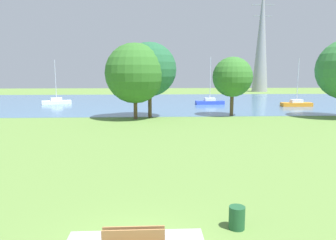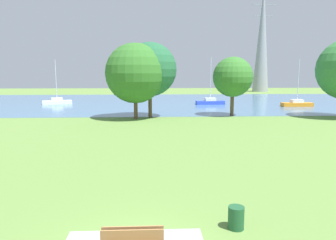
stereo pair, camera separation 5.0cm
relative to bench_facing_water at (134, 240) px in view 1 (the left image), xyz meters
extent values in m
plane|color=olive|center=(0.00, 21.73, -0.47)|extent=(160.00, 160.00, 0.00)
cube|color=brown|center=(0.00, 0.05, 0.06)|extent=(1.80, 0.48, 0.05)
cube|color=brown|center=(0.00, -0.16, 0.30)|extent=(1.80, 0.05, 0.44)
cube|color=brown|center=(0.00, -0.37, 0.30)|extent=(1.80, 0.05, 0.44)
cylinder|color=#1E512D|center=(3.48, 1.46, -0.07)|extent=(0.56, 0.56, 0.80)
cube|color=teal|center=(0.00, 49.73, -0.46)|extent=(140.00, 40.00, 0.02)
cube|color=white|center=(-15.77, 46.42, -0.15)|extent=(5.03, 3.01, 0.60)
cube|color=white|center=(-15.77, 46.42, 0.40)|extent=(2.06, 1.63, 0.50)
cylinder|color=silver|center=(-15.77, 46.42, 3.59)|extent=(0.10, 0.10, 6.88)
cube|color=blue|center=(10.37, 44.73, -0.15)|extent=(4.87, 1.75, 0.60)
cube|color=white|center=(10.37, 44.73, 0.40)|extent=(1.85, 1.19, 0.50)
cylinder|color=silver|center=(10.37, 44.73, 3.82)|extent=(0.10, 0.10, 7.33)
cube|color=orange|center=(23.63, 40.80, -0.15)|extent=(4.81, 1.54, 0.60)
cube|color=white|center=(23.63, 40.80, 0.40)|extent=(1.81, 1.11, 0.50)
cylinder|color=silver|center=(23.63, 40.80, 3.64)|extent=(0.10, 0.10, 6.99)
cylinder|color=brown|center=(-1.38, 28.25, 0.97)|extent=(0.44, 0.44, 2.88)
sphere|color=#326C28|center=(-1.38, 28.25, 4.83)|extent=(6.91, 6.91, 6.91)
cylinder|color=brown|center=(0.29, 29.44, 1.29)|extent=(0.44, 0.44, 3.52)
sphere|color=#25603B|center=(0.29, 29.44, 5.29)|extent=(6.39, 6.39, 6.39)
cylinder|color=brown|center=(10.51, 30.37, 1.09)|extent=(0.44, 0.44, 3.12)
sphere|color=#35722B|center=(10.51, 30.37, 4.38)|extent=(4.94, 4.94, 4.94)
cone|color=gray|center=(31.14, 80.73, 14.40)|extent=(4.40, 4.40, 29.73)
cube|color=gray|center=(31.14, 80.73, 23.32)|extent=(6.40, 0.30, 0.30)
cube|color=gray|center=(31.14, 80.73, 20.32)|extent=(5.20, 0.30, 0.30)
camera|label=1|loc=(0.56, -8.87, 4.93)|focal=34.11mm
camera|label=2|loc=(0.61, -8.87, 4.93)|focal=34.11mm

